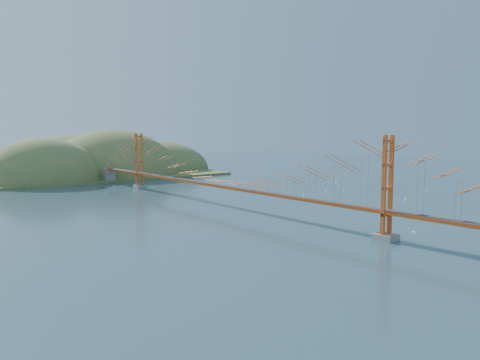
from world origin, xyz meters
TOP-DOWN VIEW (x-y plane):
  - ground at (0.00, 0.00)m, footprint 320.00×320.00m
  - bridge at (0.00, 0.18)m, footprint 2.20×94.40m
  - far_headlands at (2.21, 68.52)m, footprint 84.00×58.00m
  - sailboat_15 at (26.22, 41.30)m, footprint 0.48×0.55m
  - sailboat_4 at (30.91, 0.71)m, footprint 0.45×0.52m
  - sailboat_2 at (27.86, -15.06)m, footprint 0.64×0.58m
  - sailboat_10 at (6.00, -29.90)m, footprint 0.52×0.60m
  - sailboat_11 at (51.34, 11.25)m, footprint 0.58×0.58m
  - sailboat_0 at (14.58, 0.12)m, footprint 0.50×0.53m
  - sailboat_3 at (11.42, 21.15)m, footprint 0.58×0.52m
  - sailboat_17 at (47.04, 34.47)m, footprint 0.60×0.49m
  - sailboat_16 at (17.80, -0.41)m, footprint 0.64×0.63m
  - sailboat_7 at (33.07, 28.43)m, footprint 0.55×0.55m
  - sailboat_1 at (14.67, 4.99)m, footprint 0.63×0.63m
  - sailboat_14 at (26.37, 1.58)m, footprint 0.62×0.62m
  - sailboat_9 at (41.33, 11.48)m, footprint 0.55×0.64m
  - sailboat_5 at (42.38, -10.70)m, footprint 0.52×0.60m
  - sailboat_extra_0 at (47.05, 39.92)m, footprint 0.56×0.60m

SIDE VIEW (x-z plane):
  - ground at x=0.00m, z-range 0.00..0.00m
  - far_headlands at x=2.21m, z-range -12.50..12.50m
  - sailboat_7 at x=33.07m, z-range -0.16..0.43m
  - sailboat_0 at x=14.58m, z-range -0.16..0.43m
  - sailboat_4 at x=30.91m, z-range -0.16..0.43m
  - sailboat_15 at x=26.22m, z-range -0.17..0.46m
  - sailboat_11 at x=51.34m, z-range -0.17..0.46m
  - sailboat_3 at x=11.42m, z-range -0.18..0.47m
  - sailboat_14 at x=26.37m, z-range -0.18..0.47m
  - sailboat_1 at x=14.67m, z-range -0.18..0.48m
  - sailboat_extra_0 at x=47.05m, z-range -0.19..0.48m
  - sailboat_5 at x=42.38m, z-range -0.19..0.49m
  - sailboat_10 at x=6.00m, z-range -0.19..0.50m
  - sailboat_17 at x=47.04m, z-range -0.20..0.50m
  - sailboat_16 at x=17.80m, z-range -0.20..0.51m
  - sailboat_2 at x=27.86m, z-range -0.20..0.52m
  - sailboat_9 at x=41.33m, z-range -0.21..0.52m
  - bridge at x=0.00m, z-range 1.01..13.01m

